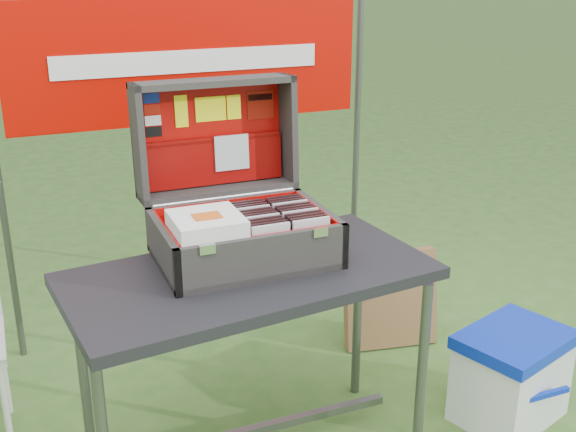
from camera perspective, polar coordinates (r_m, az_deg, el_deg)
name	(u,v)px	position (r m, az deg, el deg)	size (l,w,h in m)	color
table	(251,369)	(2.59, -2.93, -11.98)	(1.21, 0.61, 0.76)	black
table_top	(249,276)	(2.42, -3.08, -4.76)	(1.21, 0.61, 0.04)	black
table_leg_fr	(422,377)	(2.62, 10.51, -12.39)	(0.04, 0.04, 0.72)	#59595B
table_leg_bl	(83,371)	(2.71, -15.88, -11.70)	(0.04, 0.04, 0.72)	#59595B
table_leg_br	(357,316)	(2.98, 5.51, -7.86)	(0.04, 0.04, 0.72)	#59595B
table_brace	(252,431)	(2.73, -2.83, -16.57)	(1.06, 0.03, 0.03)	#59595B
suitcase	(237,175)	(2.45, -4.04, 3.25)	(0.59, 0.58, 0.57)	#4B4844
suitcase_base_bottom	(245,256)	(2.49, -3.45, -3.16)	(0.59, 0.42, 0.02)	#4B4844
suitcase_base_wall_front	(264,259)	(2.30, -1.87, -3.43)	(0.59, 0.02, 0.16)	#4B4844
suitcase_base_wall_back	(227,219)	(2.64, -4.88, -0.24)	(0.59, 0.02, 0.16)	#4B4844
suitcase_base_wall_left	(163,250)	(2.40, -9.87, -2.65)	(0.02, 0.42, 0.16)	#4B4844
suitcase_base_wall_right	(319,227)	(2.57, 2.49, -0.84)	(0.02, 0.42, 0.16)	#4B4844
suitcase_liner_floor	(245,252)	(2.49, -3.46, -2.85)	(0.54, 0.37, 0.01)	red
suitcase_latch_left	(207,249)	(2.21, -6.39, -2.63)	(0.05, 0.01, 0.03)	silver
suitcase_latch_right	(320,232)	(2.33, 2.57, -1.28)	(0.05, 0.01, 0.03)	silver
suitcase_hinge	(225,198)	(2.63, -5.00, 1.45)	(0.02, 0.02, 0.53)	silver
suitcase_lid_back	(211,134)	(2.72, -6.14, 6.44)	(0.59, 0.42, 0.02)	#4B4844
suitcase_lid_rim_far	(213,82)	(2.63, -5.96, 10.47)	(0.59, 0.02, 0.16)	#4B4844
suitcase_lid_rim_near	(219,190)	(2.70, -5.51, 2.08)	(0.59, 0.02, 0.16)	#4B4844
suitcase_lid_rim_left	(138,144)	(2.59, -11.74, 5.56)	(0.02, 0.42, 0.16)	#4B4844
suitcase_lid_rim_right	(287,130)	(2.75, -0.05, 6.79)	(0.02, 0.42, 0.16)	#4B4844
suitcase_lid_liner	(212,135)	(2.71, -6.05, 6.40)	(0.54, 0.37, 0.01)	red
suitcase_liner_wall_front	(263,254)	(2.30, -2.00, -3.04)	(0.54, 0.01, 0.13)	red
suitcase_liner_wall_back	(228,217)	(2.63, -4.79, -0.11)	(0.54, 0.01, 0.13)	red
suitcase_liner_wall_left	(167,246)	(2.40, -9.55, -2.35)	(0.01, 0.37, 0.13)	red
suitcase_liner_wall_right	(316,224)	(2.56, 2.20, -0.64)	(0.01, 0.37, 0.13)	red
suitcase_lid_pocket	(214,162)	(2.71, -5.83, 4.30)	(0.52, 0.17, 0.03)	#7E0705
suitcase_pocket_edge	(214,140)	(2.68, -5.89, 6.02)	(0.51, 0.02, 0.02)	#7E0705
suitcase_pocket_cd	(232,153)	(2.70, -4.47, 5.02)	(0.13, 0.13, 0.01)	silver
lid_sticker_cc_a	(151,98)	(2.63, -10.76, 9.14)	(0.06, 0.04, 0.00)	#1933B2
lid_sticker_cc_b	(152,109)	(2.63, -10.69, 8.27)	(0.06, 0.04, 0.00)	#9F1407
lid_sticker_cc_c	(153,121)	(2.64, -10.62, 7.42)	(0.06, 0.04, 0.00)	white
lid_sticker_cc_d	(154,132)	(2.64, -10.55, 6.56)	(0.06, 0.04, 0.00)	black
lid_card_neon_tall	(181,111)	(2.66, -8.43, 8.18)	(0.05, 0.12, 0.00)	#F2F712
lid_card_neon_main	(211,109)	(2.68, -6.13, 8.41)	(0.12, 0.09, 0.00)	#F2F712
lid_card_neon_small	(234,107)	(2.71, -4.30, 8.58)	(0.05, 0.09, 0.00)	#F2F712
lid_sticker_band	(260,105)	(2.74, -2.20, 8.76)	(0.10, 0.10, 0.00)	#9F1407
lid_sticker_band_bar	(260,97)	(2.74, -2.22, 9.38)	(0.09, 0.02, 0.00)	black
cd_left_0	(271,246)	(2.33, -1.35, -2.40)	(0.13, 0.01, 0.15)	silver
cd_left_1	(269,244)	(2.35, -1.55, -2.20)	(0.13, 0.01, 0.15)	black
cd_left_2	(266,241)	(2.37, -1.75, -2.01)	(0.13, 0.01, 0.15)	black
cd_left_3	(264,239)	(2.39, -1.94, -1.81)	(0.13, 0.01, 0.15)	black
cd_left_4	(261,236)	(2.41, -2.13, -1.62)	(0.13, 0.01, 0.15)	silver
cd_left_5	(259,234)	(2.43, -2.32, -1.44)	(0.13, 0.01, 0.15)	black
cd_left_6	(257,232)	(2.45, -2.50, -1.25)	(0.13, 0.01, 0.15)	black
cd_left_7	(254,229)	(2.47, -2.69, -1.07)	(0.13, 0.01, 0.15)	black
cd_left_8	(252,227)	(2.49, -2.87, -0.89)	(0.13, 0.01, 0.15)	silver
cd_left_9	(250,225)	(2.51, -3.04, -0.72)	(0.13, 0.01, 0.15)	black
cd_left_10	(248,223)	(2.53, -3.21, -0.55)	(0.13, 0.01, 0.15)	black
cd_left_11	(245,221)	(2.55, -3.38, -0.38)	(0.13, 0.01, 0.15)	black
cd_right_0	(311,240)	(2.38, 1.84, -1.91)	(0.13, 0.01, 0.15)	silver
cd_right_1	(308,238)	(2.40, 1.62, -1.72)	(0.13, 0.01, 0.15)	black
cd_right_2	(306,235)	(2.42, 1.40, -1.53)	(0.13, 0.01, 0.15)	black
cd_right_3	(303,233)	(2.44, 1.18, -1.34)	(0.13, 0.01, 0.15)	black
cd_right_4	(300,231)	(2.46, 0.97, -1.16)	(0.13, 0.01, 0.15)	silver
cd_right_5	(298,228)	(2.48, 0.76, -0.98)	(0.13, 0.01, 0.15)	black
cd_right_6	(295,226)	(2.50, 0.55, -0.81)	(0.13, 0.01, 0.15)	black
cd_right_7	(292,224)	(2.52, 0.35, -0.63)	(0.13, 0.01, 0.15)	black
cd_right_8	(290,222)	(2.54, 0.15, -0.46)	(0.13, 0.01, 0.15)	silver
cd_right_9	(287,220)	(2.56, -0.05, -0.29)	(0.13, 0.01, 0.15)	black
cd_right_10	(285,218)	(2.58, -0.24, -0.13)	(0.13, 0.01, 0.15)	black
cd_right_11	(283,216)	(2.60, -0.43, 0.04)	(0.13, 0.01, 0.15)	black
songbook_0	(207,229)	(2.33, -6.44, -1.06)	(0.22, 0.22, 0.01)	white
songbook_1	(207,228)	(2.33, -6.44, -0.94)	(0.22, 0.22, 0.01)	white
songbook_2	(207,226)	(2.32, -6.45, -0.83)	(0.22, 0.22, 0.01)	white
songbook_3	(207,225)	(2.32, -6.45, -0.71)	(0.22, 0.22, 0.01)	white
songbook_4	(207,224)	(2.32, -6.46, -0.60)	(0.22, 0.22, 0.01)	white
songbook_5	(206,222)	(2.32, -6.46, -0.48)	(0.22, 0.22, 0.01)	white
songbook_6	(206,221)	(2.32, -6.47, -0.37)	(0.22, 0.22, 0.01)	white
songbook_7	(206,219)	(2.31, -6.47, -0.25)	(0.22, 0.22, 0.01)	white
songbook_8	(206,218)	(2.31, -6.48, -0.13)	(0.22, 0.22, 0.01)	white
songbook_9	(206,216)	(2.31, -6.48, -0.02)	(0.22, 0.22, 0.01)	white
songbook_graphic	(207,216)	(2.30, -6.42, 0.00)	(0.09, 0.07, 0.00)	#D85919
cooler	(511,376)	(3.03, 17.21, -11.97)	(0.42, 0.32, 0.37)	white
cooler_body	(510,381)	(3.05, 17.16, -12.38)	(0.40, 0.30, 0.32)	white
cooler_lid	(515,340)	(2.95, 17.53, -9.31)	(0.42, 0.32, 0.05)	#0B2ABE
cooler_handle	(541,396)	(2.92, 19.38, -13.26)	(0.25, 0.02, 0.02)	#0B2ABE
chair_leg_fr	(6,411)	(2.86, -21.36, -14.17)	(0.02, 0.02, 0.42)	silver
chair_leg_br	(3,367)	(3.13, -21.57, -11.05)	(0.02, 0.02, 0.42)	silver
cardboard_box	(390,299)	(3.43, 8.08, -6.49)	(0.44, 0.07, 0.46)	brown
banner_post_right	(356,141)	(3.69, 5.43, 5.88)	(0.03, 0.03, 1.70)	#59595B
banner	(190,61)	(3.29, -7.79, 12.05)	(1.60, 0.01, 0.55)	#AF0700
banner_text	(190,61)	(3.28, -7.73, 12.02)	(1.20, 0.00, 0.10)	white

